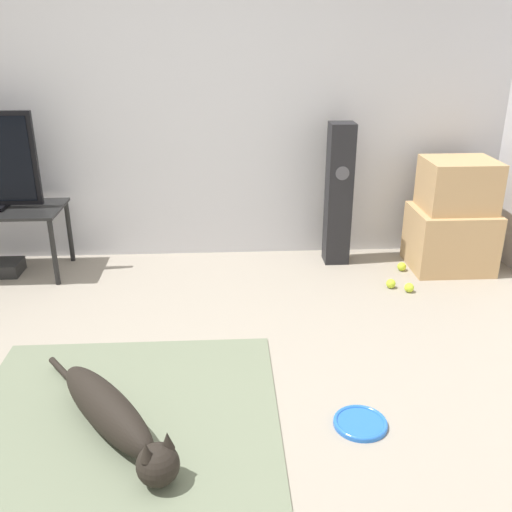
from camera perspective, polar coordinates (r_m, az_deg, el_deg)
name	(u,v)px	position (r m, az deg, el deg)	size (l,w,h in m)	color
ground_plane	(144,415)	(2.87, -11.10, -15.31)	(12.00, 12.00, 0.00)	#9E9384
wall_back	(167,91)	(4.40, -8.87, 16.01)	(8.00, 0.06, 2.55)	silver
area_rug	(122,422)	(2.84, -13.28, -15.89)	(1.47, 1.44, 0.01)	slate
dog	(114,417)	(2.70, -14.04, -15.31)	(0.76, 0.97, 0.23)	black
frisbee	(360,423)	(2.80, 10.39, -16.10)	(0.25, 0.25, 0.03)	blue
cardboard_box_lower	(450,239)	(4.54, 18.83, 1.65)	(0.58, 0.49, 0.46)	tan
cardboard_box_upper	(458,185)	(4.43, 19.57, 6.72)	(0.50, 0.42, 0.37)	tan
floor_speaker	(339,195)	(4.36, 8.26, 6.08)	(0.18, 0.19, 1.07)	black
tennis_ball_by_boxes	(402,267)	(4.44, 14.37, -1.03)	(0.07, 0.07, 0.07)	#C6E033
tennis_ball_near_speaker	(391,284)	(4.13, 13.34, -2.70)	(0.07, 0.07, 0.07)	#C6E033
tennis_ball_loose_on_carpet	(409,288)	(4.10, 15.07, -3.07)	(0.07, 0.07, 0.07)	#C6E033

